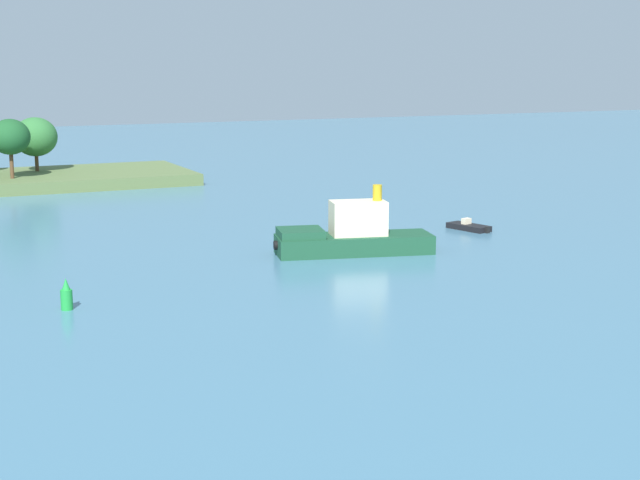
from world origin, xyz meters
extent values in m
cylinder|color=#513823|center=(-6.66, 96.31, 2.79)|extent=(0.44, 0.44, 2.91)
ellipsoid|color=#194C23|center=(-6.66, 96.31, 6.02)|extent=(4.45, 4.45, 4.01)
cylinder|color=#513823|center=(-3.04, 102.39, 2.36)|extent=(0.44, 0.44, 2.05)
ellipsoid|color=#2D6B33|center=(-3.04, 102.39, 5.46)|extent=(5.17, 5.17, 4.65)
cube|color=black|center=(25.92, 53.27, 0.24)|extent=(2.54, 4.19, 0.48)
cube|color=beige|center=(25.84, 53.55, 0.73)|extent=(0.90, 0.69, 0.50)
cube|color=black|center=(26.46, 51.23, 0.28)|extent=(0.38, 0.35, 0.56)
cube|color=#19472D|center=(12.29, 48.37, 0.71)|extent=(12.37, 6.32, 1.42)
cube|color=#19472D|center=(8.26, 49.35, 1.72)|extent=(3.99, 3.95, 0.60)
cube|color=beige|center=(12.58, 48.30, 2.72)|extent=(4.59, 3.27, 2.60)
cylinder|color=gold|center=(14.02, 47.95, 4.62)|extent=(0.70, 0.70, 1.20)
cylinder|color=black|center=(6.43, 49.80, 0.85)|extent=(0.46, 0.75, 0.70)
cylinder|color=green|center=(-10.63, 40.70, 0.60)|extent=(0.70, 0.70, 1.20)
cone|color=green|center=(-10.63, 40.70, 1.55)|extent=(0.49, 0.49, 0.70)
camera|label=1|loc=(-19.89, -14.98, 14.56)|focal=53.36mm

